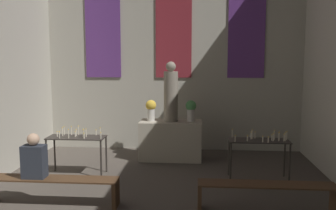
{
  "coord_description": "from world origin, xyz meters",
  "views": [
    {
      "loc": [
        0.63,
        0.49,
        2.39
      ],
      "look_at": [
        0.0,
        8.22,
        1.38
      ],
      "focal_mm": 40.0,
      "sensor_mm": 36.0,
      "label": 1
    }
  ],
  "objects_px": {
    "altar": "(171,140)",
    "pew_back_right": "(267,191)",
    "candle_rack_right": "(259,145)",
    "candle_rack_left": "(77,142)",
    "pew_back_left": "(53,185)",
    "person_seated": "(34,158)",
    "flower_vase_right": "(191,109)",
    "statue": "(171,94)",
    "flower_vase_left": "(151,109)"
  },
  "relations": [
    {
      "from": "candle_rack_left",
      "to": "pew_back_left",
      "type": "height_order",
      "value": "candle_rack_left"
    },
    {
      "from": "flower_vase_left",
      "to": "person_seated",
      "type": "xyz_separation_m",
      "value": [
        -1.52,
        -2.89,
        -0.42
      ]
    },
    {
      "from": "person_seated",
      "to": "altar",
      "type": "bearing_deg",
      "value": 55.5
    },
    {
      "from": "pew_back_left",
      "to": "person_seated",
      "type": "relative_size",
      "value": 2.91
    },
    {
      "from": "flower_vase_left",
      "to": "pew_back_right",
      "type": "distance_m",
      "value": 3.7
    },
    {
      "from": "candle_rack_right",
      "to": "pew_back_right",
      "type": "bearing_deg",
      "value": -94.56
    },
    {
      "from": "altar",
      "to": "pew_back_right",
      "type": "xyz_separation_m",
      "value": [
        1.69,
        -2.89,
        -0.12
      ]
    },
    {
      "from": "statue",
      "to": "flower_vase_left",
      "type": "height_order",
      "value": "statue"
    },
    {
      "from": "pew_back_left",
      "to": "candle_rack_right",
      "type": "bearing_deg",
      "value": 24.1
    },
    {
      "from": "flower_vase_right",
      "to": "candle_rack_right",
      "type": "relative_size",
      "value": 0.42
    },
    {
      "from": "flower_vase_right",
      "to": "pew_back_right",
      "type": "height_order",
      "value": "flower_vase_right"
    },
    {
      "from": "pew_back_right",
      "to": "person_seated",
      "type": "height_order",
      "value": "person_seated"
    },
    {
      "from": "flower_vase_left",
      "to": "statue",
      "type": "bearing_deg",
      "value": 0.0
    },
    {
      "from": "flower_vase_left",
      "to": "flower_vase_right",
      "type": "xyz_separation_m",
      "value": [
        0.93,
        0.0,
        0.0
      ]
    },
    {
      "from": "altar",
      "to": "flower_vase_right",
      "type": "relative_size",
      "value": 2.91
    },
    {
      "from": "statue",
      "to": "pew_back_right",
      "type": "xyz_separation_m",
      "value": [
        1.69,
        -2.89,
        -1.2
      ]
    },
    {
      "from": "flower_vase_left",
      "to": "pew_back_left",
      "type": "height_order",
      "value": "flower_vase_left"
    },
    {
      "from": "flower_vase_left",
      "to": "person_seated",
      "type": "bearing_deg",
      "value": -117.79
    },
    {
      "from": "person_seated",
      "to": "flower_vase_right",
      "type": "bearing_deg",
      "value": 49.71
    },
    {
      "from": "flower_vase_left",
      "to": "flower_vase_right",
      "type": "bearing_deg",
      "value": 0.0
    },
    {
      "from": "altar",
      "to": "flower_vase_right",
      "type": "height_order",
      "value": "flower_vase_right"
    },
    {
      "from": "altar",
      "to": "flower_vase_left",
      "type": "relative_size",
      "value": 2.91
    },
    {
      "from": "altar",
      "to": "statue",
      "type": "xyz_separation_m",
      "value": [
        0.0,
        0.0,
        1.09
      ]
    },
    {
      "from": "flower_vase_left",
      "to": "candle_rack_right",
      "type": "distance_m",
      "value": 2.68
    },
    {
      "from": "candle_rack_left",
      "to": "pew_back_right",
      "type": "height_order",
      "value": "candle_rack_left"
    },
    {
      "from": "pew_back_left",
      "to": "flower_vase_left",
      "type": "bearing_deg",
      "value": 66.94
    },
    {
      "from": "statue",
      "to": "pew_back_right",
      "type": "height_order",
      "value": "statue"
    },
    {
      "from": "candle_rack_left",
      "to": "candle_rack_right",
      "type": "relative_size",
      "value": 1.0
    },
    {
      "from": "statue",
      "to": "pew_back_left",
      "type": "height_order",
      "value": "statue"
    },
    {
      "from": "statue",
      "to": "candle_rack_left",
      "type": "distance_m",
      "value": 2.39
    },
    {
      "from": "candle_rack_right",
      "to": "altar",
      "type": "bearing_deg",
      "value": 144.06
    },
    {
      "from": "flower_vase_left",
      "to": "candle_rack_left",
      "type": "xyz_separation_m",
      "value": [
        -1.35,
        -1.32,
        -0.5
      ]
    },
    {
      "from": "flower_vase_left",
      "to": "flower_vase_right",
      "type": "relative_size",
      "value": 1.0
    },
    {
      "from": "candle_rack_right",
      "to": "pew_back_right",
      "type": "height_order",
      "value": "candle_rack_right"
    },
    {
      "from": "flower_vase_right",
      "to": "pew_back_left",
      "type": "xyz_separation_m",
      "value": [
        -2.16,
        -2.89,
        -0.85
      ]
    },
    {
      "from": "flower_vase_right",
      "to": "pew_back_right",
      "type": "bearing_deg",
      "value": -66.94
    },
    {
      "from": "flower_vase_right",
      "to": "candle_rack_right",
      "type": "distance_m",
      "value": 1.96
    },
    {
      "from": "candle_rack_left",
      "to": "person_seated",
      "type": "relative_size",
      "value": 1.6
    },
    {
      "from": "candle_rack_left",
      "to": "pew_back_right",
      "type": "bearing_deg",
      "value": -24.19
    },
    {
      "from": "candle_rack_right",
      "to": "person_seated",
      "type": "height_order",
      "value": "person_seated"
    },
    {
      "from": "flower_vase_right",
      "to": "person_seated",
      "type": "bearing_deg",
      "value": -130.29
    },
    {
      "from": "flower_vase_left",
      "to": "pew_back_left",
      "type": "xyz_separation_m",
      "value": [
        -1.23,
        -2.89,
        -0.85
      ]
    },
    {
      "from": "altar",
      "to": "candle_rack_left",
      "type": "bearing_deg",
      "value": -143.96
    },
    {
      "from": "candle_rack_left",
      "to": "pew_back_left",
      "type": "distance_m",
      "value": 1.62
    },
    {
      "from": "altar",
      "to": "pew_back_left",
      "type": "distance_m",
      "value": 3.35
    },
    {
      "from": "flower_vase_left",
      "to": "candle_rack_left",
      "type": "bearing_deg",
      "value": -135.64
    },
    {
      "from": "pew_back_right",
      "to": "person_seated",
      "type": "xyz_separation_m",
      "value": [
        -3.68,
        0.0,
        0.43
      ]
    },
    {
      "from": "flower_vase_right",
      "to": "pew_back_left",
      "type": "bearing_deg",
      "value": -126.74
    },
    {
      "from": "pew_back_left",
      "to": "person_seated",
      "type": "height_order",
      "value": "person_seated"
    },
    {
      "from": "flower_vase_left",
      "to": "candle_rack_right",
      "type": "xyz_separation_m",
      "value": [
        2.28,
        -1.32,
        -0.5
      ]
    }
  ]
}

